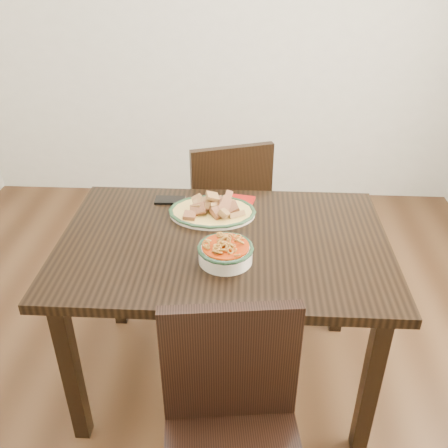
# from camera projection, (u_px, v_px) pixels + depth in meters

# --- Properties ---
(floor) EXTENTS (3.50, 3.50, 0.00)m
(floor) POSITION_uv_depth(u_px,v_px,m) (198.00, 353.00, 2.46)
(floor) COLOR #382212
(floor) RESTS_ON ground
(wall_back) EXTENTS (3.50, 0.10, 2.60)m
(wall_back) POSITION_uv_depth(u_px,v_px,m) (219.00, 16.00, 3.29)
(wall_back) COLOR silver
(wall_back) RESTS_ON ground
(dining_table) EXTENTS (1.29, 0.86, 0.75)m
(dining_table) POSITION_uv_depth(u_px,v_px,m) (224.00, 258.00, 2.00)
(dining_table) COLOR black
(dining_table) RESTS_ON ground
(chair_far) EXTENTS (0.53, 0.53, 0.89)m
(chair_far) POSITION_uv_depth(u_px,v_px,m) (226.00, 207.00, 2.70)
(chair_far) COLOR black
(chair_far) RESTS_ON ground
(chair_near) EXTENTS (0.47, 0.47, 0.89)m
(chair_near) POSITION_uv_depth(u_px,v_px,m) (233.00, 430.00, 1.51)
(chair_near) COLOR black
(chair_near) RESTS_ON ground
(fish_plate) EXTENTS (0.36, 0.28, 0.11)m
(fish_plate) POSITION_uv_depth(u_px,v_px,m) (212.00, 205.00, 2.11)
(fish_plate) COLOR silver
(fish_plate) RESTS_ON dining_table
(noodle_bowl) EXTENTS (0.21, 0.21, 0.08)m
(noodle_bowl) POSITION_uv_depth(u_px,v_px,m) (226.00, 251.00, 1.81)
(noodle_bowl) COLOR beige
(noodle_bowl) RESTS_ON dining_table
(smartphone) EXTENTS (0.13, 0.07, 0.01)m
(smartphone) POSITION_uv_depth(u_px,v_px,m) (170.00, 200.00, 2.23)
(smartphone) COLOR black
(smartphone) RESTS_ON dining_table
(napkin) EXTENTS (0.14, 0.12, 0.01)m
(napkin) POSITION_uv_depth(u_px,v_px,m) (240.00, 201.00, 2.22)
(napkin) COLOR #9C110B
(napkin) RESTS_ON dining_table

